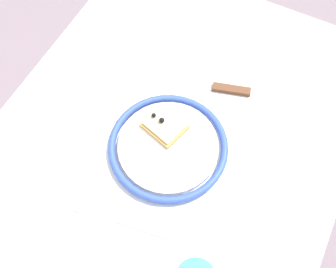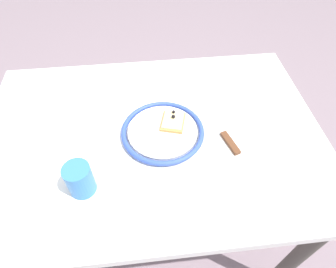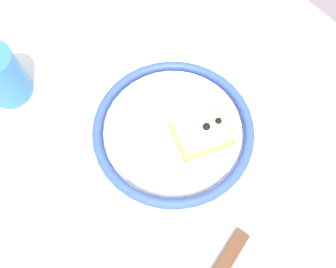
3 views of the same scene
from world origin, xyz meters
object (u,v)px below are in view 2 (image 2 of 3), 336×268
at_px(dining_table, 154,151).
at_px(plate, 163,132).
at_px(fork, 103,134).
at_px(knife, 225,136).
at_px(cup, 80,179).
at_px(pizza_slice_near, 173,121).

relative_size(dining_table, plate, 4.15).
xyz_separation_m(dining_table, fork, (-0.16, 0.01, 0.10)).
bearing_deg(dining_table, fork, 177.03).
relative_size(plate, knife, 1.11).
bearing_deg(cup, plate, 36.19).
bearing_deg(knife, plate, 170.35).
height_order(dining_table, plate, plate).
bearing_deg(fork, dining_table, -2.97).
distance_m(dining_table, fork, 0.19).
bearing_deg(dining_table, plate, -14.95).
height_order(plate, pizza_slice_near, pizza_slice_near).
height_order(pizza_slice_near, fork, pizza_slice_near).
distance_m(plate, knife, 0.20).
xyz_separation_m(fork, cup, (-0.05, -0.19, 0.05)).
bearing_deg(cup, pizza_slice_near, 36.36).
relative_size(dining_table, pizza_slice_near, 10.67).
bearing_deg(knife, dining_table, 169.57).
xyz_separation_m(plate, pizza_slice_near, (0.04, 0.03, 0.01)).
bearing_deg(knife, fork, 172.59).
relative_size(dining_table, cup, 11.38).
xyz_separation_m(plate, fork, (-0.19, 0.02, -0.01)).
distance_m(plate, fork, 0.19).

